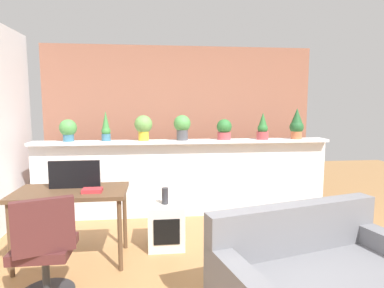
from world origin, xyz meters
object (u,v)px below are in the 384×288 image
at_px(potted_plant_3, 182,126).
at_px(tv_monitor, 75,174).
at_px(potted_plant_4, 224,129).
at_px(potted_plant_6, 297,124).
at_px(potted_plant_2, 143,126).
at_px(potted_plant_5, 263,128).
at_px(potted_plant_1, 106,128).
at_px(potted_plant_0, 68,129).
at_px(office_chair, 45,258).
at_px(desk, 71,198).
at_px(book_on_desk, 92,190).
at_px(couch, 315,279).
at_px(side_cube_shelf, 166,225).
at_px(vase_on_shelf, 165,196).

bearing_deg(potted_plant_3, tv_monitor, -136.67).
relative_size(potted_plant_4, potted_plant_6, 0.66).
bearing_deg(potted_plant_2, potted_plant_5, -1.49).
bearing_deg(potted_plant_1, potted_plant_0, 179.76).
bearing_deg(potted_plant_4, office_chair, -133.70).
xyz_separation_m(potted_plant_3, desk, (-1.23, -1.21, -0.64)).
xyz_separation_m(potted_plant_4, book_on_desk, (-1.60, -1.33, -0.48)).
distance_m(office_chair, couch, 2.11).
relative_size(potted_plant_5, book_on_desk, 2.03).
height_order(desk, couch, couch).
bearing_deg(book_on_desk, potted_plant_0, 112.27).
relative_size(side_cube_shelf, vase_on_shelf, 2.73).
height_order(potted_plant_2, potted_plant_6, potted_plant_6).
xyz_separation_m(potted_plant_2, potted_plant_6, (2.21, -0.03, 0.01)).
xyz_separation_m(vase_on_shelf, couch, (1.10, -1.31, -0.31)).
relative_size(desk, tv_monitor, 2.17).
xyz_separation_m(potted_plant_2, tv_monitor, (-0.67, -1.15, -0.41)).
bearing_deg(tv_monitor, couch, -29.89).
xyz_separation_m(potted_plant_4, tv_monitor, (-1.80, -1.15, -0.36)).
distance_m(potted_plant_1, couch, 3.15).
distance_m(potted_plant_1, office_chair, 2.18).
height_order(potted_plant_0, potted_plant_2, potted_plant_2).
distance_m(potted_plant_3, tv_monitor, 1.70).
height_order(potted_plant_1, potted_plant_6, potted_plant_6).
relative_size(potted_plant_4, vase_on_shelf, 1.61).
height_order(tv_monitor, vase_on_shelf, tv_monitor).
bearing_deg(potted_plant_0, couch, -44.57).
bearing_deg(potted_plant_1, potted_plant_6, -1.04).
relative_size(potted_plant_5, couch, 0.23).
height_order(potted_plant_6, office_chair, potted_plant_6).
xyz_separation_m(potted_plant_1, potted_plant_4, (1.65, -0.02, -0.03)).
bearing_deg(potted_plant_3, vase_on_shelf, -105.68).
bearing_deg(couch, desk, 152.12).
relative_size(potted_plant_5, tv_monitor, 0.76).
bearing_deg(office_chair, couch, -9.89).
xyz_separation_m(potted_plant_0, potted_plant_3, (1.55, -0.04, 0.03)).
bearing_deg(potted_plant_2, potted_plant_6, -0.68).
relative_size(potted_plant_6, vase_on_shelf, 2.43).
distance_m(potted_plant_4, side_cube_shelf, 1.66).
bearing_deg(potted_plant_3, potted_plant_2, 178.32).
bearing_deg(desk, potted_plant_5, 26.48).
height_order(potted_plant_2, side_cube_shelf, potted_plant_2).
bearing_deg(vase_on_shelf, potted_plant_5, 33.72).
distance_m(potted_plant_0, potted_plant_3, 1.55).
bearing_deg(potted_plant_2, potted_plant_4, -0.09).
xyz_separation_m(side_cube_shelf, couch, (1.09, -1.32, 0.03)).
xyz_separation_m(potted_plant_2, office_chair, (-0.72, -1.95, -0.92)).
height_order(potted_plant_5, office_chair, potted_plant_5).
bearing_deg(vase_on_shelf, office_chair, -135.97).
bearing_deg(potted_plant_1, potted_plant_4, -0.86).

